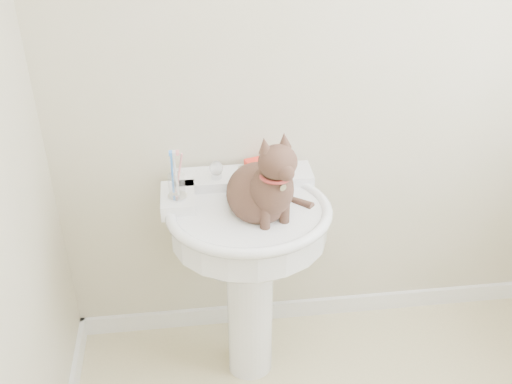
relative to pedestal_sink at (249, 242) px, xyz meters
name	(u,v)px	position (x,y,z in m)	size (l,w,h in m)	color
wall_back	(335,62)	(0.36, 0.29, 0.58)	(2.20, 0.00, 2.50)	beige
baseboard_back	(318,307)	(0.36, 0.28, -0.62)	(2.20, 0.02, 0.09)	white
pedestal_sink	(249,242)	(0.00, 0.00, 0.00)	(0.62, 0.61, 0.85)	white
faucet	(244,169)	(0.00, 0.15, 0.22)	(0.28, 0.12, 0.14)	silver
soap_bar	(257,163)	(0.06, 0.24, 0.20)	(0.09, 0.06, 0.03)	red
toothbrush_cup	(177,186)	(-0.25, 0.05, 0.23)	(0.07, 0.07, 0.18)	silver
cat	(263,189)	(0.05, -0.03, 0.24)	(0.26, 0.32, 0.47)	brown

